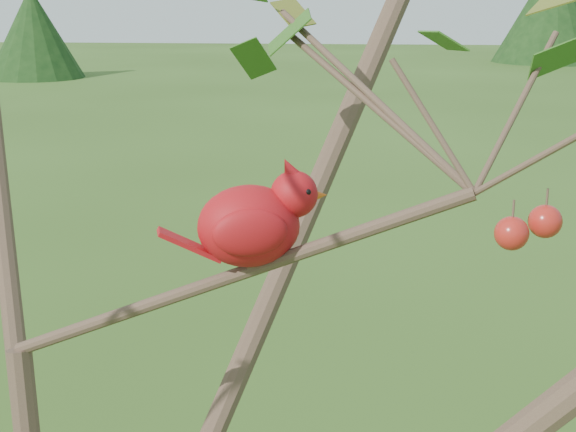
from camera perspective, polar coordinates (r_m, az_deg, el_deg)
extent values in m
sphere|color=red|center=(0.96, 15.61, -1.20)|extent=(0.04, 0.04, 0.04)
sphere|color=red|center=(0.99, 17.81, -0.37)|extent=(0.04, 0.04, 0.04)
ellipsoid|color=#AE0E1C|center=(1.00, -2.80, -0.71)|extent=(0.15, 0.13, 0.10)
sphere|color=#AE0E1C|center=(1.00, 0.44, 1.56)|extent=(0.07, 0.07, 0.06)
cone|color=#AE0E1C|center=(0.99, 0.16, 3.22)|extent=(0.05, 0.04, 0.05)
cone|color=#D85914|center=(1.01, 2.10, 1.48)|extent=(0.03, 0.03, 0.02)
ellipsoid|color=black|center=(1.01, 1.54, 1.40)|extent=(0.03, 0.03, 0.03)
cube|color=#AE0E1C|center=(1.00, -7.02, -2.05)|extent=(0.08, 0.05, 0.05)
ellipsoid|color=#AE0E1C|center=(1.04, -3.42, 0.04)|extent=(0.10, 0.05, 0.06)
ellipsoid|color=#AE0E1C|center=(0.96, -2.71, -1.20)|extent=(0.10, 0.05, 0.06)
cylinder|color=#402E22|center=(25.31, -17.64, 12.08)|extent=(0.36, 0.36, 2.42)
cone|color=black|center=(25.30, -17.66, 12.31)|extent=(2.83, 2.83, 2.63)
cylinder|color=#402E22|center=(31.38, 18.19, 13.54)|extent=(0.52, 0.52, 3.48)
cone|color=black|center=(31.38, 18.21, 13.80)|extent=(4.06, 4.06, 3.77)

